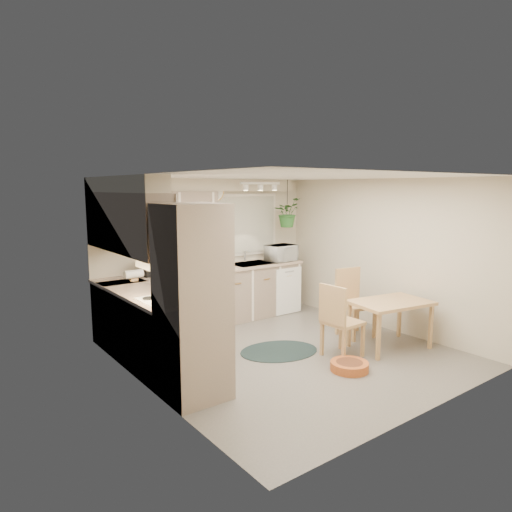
{
  "coord_description": "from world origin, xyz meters",
  "views": [
    {
      "loc": [
        -3.96,
        -4.54,
        2.26
      ],
      "look_at": [
        -0.14,
        0.55,
        1.3
      ],
      "focal_mm": 32.0,
      "sensor_mm": 36.0,
      "label": 1
    }
  ],
  "objects_px": {
    "chair_back": "(356,303)",
    "microwave": "(281,251)",
    "chair_left": "(343,320)",
    "pet_bed": "(349,366)",
    "dining_table": "(390,324)",
    "braided_rug": "(279,351)"
  },
  "relations": [
    {
      "from": "pet_bed",
      "to": "chair_left",
      "type": "bearing_deg",
      "value": 53.16
    },
    {
      "from": "chair_left",
      "to": "pet_bed",
      "type": "relative_size",
      "value": 2.1
    },
    {
      "from": "chair_back",
      "to": "braided_rug",
      "type": "relative_size",
      "value": 0.93
    },
    {
      "from": "chair_back",
      "to": "microwave",
      "type": "height_order",
      "value": "microwave"
    },
    {
      "from": "chair_back",
      "to": "microwave",
      "type": "relative_size",
      "value": 1.93
    },
    {
      "from": "chair_left",
      "to": "chair_back",
      "type": "xyz_separation_m",
      "value": [
        0.79,
        0.45,
        0.02
      ]
    },
    {
      "from": "chair_back",
      "to": "braided_rug",
      "type": "distance_m",
      "value": 1.47
    },
    {
      "from": "pet_bed",
      "to": "dining_table",
      "type": "bearing_deg",
      "value": 11.71
    },
    {
      "from": "chair_left",
      "to": "microwave",
      "type": "distance_m",
      "value": 2.42
    },
    {
      "from": "braided_rug",
      "to": "chair_back",
      "type": "bearing_deg",
      "value": -7.99
    },
    {
      "from": "chair_left",
      "to": "chair_back",
      "type": "distance_m",
      "value": 0.91
    },
    {
      "from": "pet_bed",
      "to": "microwave",
      "type": "distance_m",
      "value": 3.02
    },
    {
      "from": "microwave",
      "to": "chair_left",
      "type": "bearing_deg",
      "value": -115.77
    },
    {
      "from": "chair_left",
      "to": "braided_rug",
      "type": "bearing_deg",
      "value": -139.79
    },
    {
      "from": "microwave",
      "to": "dining_table",
      "type": "bearing_deg",
      "value": -96.28
    },
    {
      "from": "dining_table",
      "to": "braided_rug",
      "type": "height_order",
      "value": "dining_table"
    },
    {
      "from": "braided_rug",
      "to": "microwave",
      "type": "height_order",
      "value": "microwave"
    },
    {
      "from": "dining_table",
      "to": "braided_rug",
      "type": "bearing_deg",
      "value": 148.86
    },
    {
      "from": "chair_left",
      "to": "microwave",
      "type": "bearing_deg",
      "value": 159.26
    },
    {
      "from": "dining_table",
      "to": "microwave",
      "type": "distance_m",
      "value": 2.51
    },
    {
      "from": "dining_table",
      "to": "chair_back",
      "type": "xyz_separation_m",
      "value": [
        0.01,
        0.63,
        0.18
      ]
    },
    {
      "from": "chair_back",
      "to": "pet_bed",
      "type": "bearing_deg",
      "value": 47.04
    }
  ]
}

